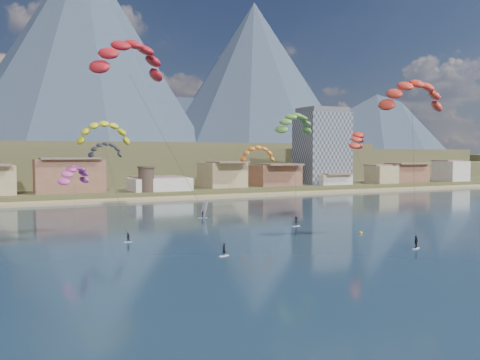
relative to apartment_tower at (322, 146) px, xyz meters
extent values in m
plane|color=black|center=(-85.00, -128.00, -17.82)|extent=(2400.00, 2400.00, 0.00)
cube|color=tan|center=(-85.00, -22.00, -17.57)|extent=(2200.00, 12.00, 0.90)
cube|color=brown|center=(-85.00, 432.00, -17.82)|extent=(2200.00, 900.00, 4.00)
cube|color=brown|center=(-45.00, 92.00, -8.32)|extent=(320.00, 150.00, 15.00)
cube|color=brown|center=(175.00, 77.00, -11.82)|extent=(240.00, 120.00, 8.00)
cone|color=#313D52|center=(15.00, 712.00, 164.18)|extent=(440.00, 440.00, 360.00)
cone|color=#313D52|center=(315.00, 672.00, 129.18)|extent=(380.00, 380.00, 290.00)
cone|color=#313D52|center=(595.00, 682.00, 109.18)|extent=(340.00, 340.00, 250.00)
cone|color=#313D52|center=(815.00, 692.00, 94.18)|extent=(320.00, 320.00, 220.00)
cube|color=#313D52|center=(-85.00, 772.00, 39.18)|extent=(2000.00, 200.00, 110.00)
cube|color=gray|center=(0.00, 0.00, -0.82)|extent=(20.00, 16.00, 30.00)
cube|color=#59595E|center=(0.00, 0.00, 15.18)|extent=(18.00, 14.40, 2.00)
cylinder|color=#47382D|center=(-80.00, -14.00, -11.82)|extent=(5.20, 5.20, 8.00)
cylinder|color=#47382D|center=(-80.00, -14.00, -7.52)|extent=(5.82, 5.82, 0.60)
cube|color=silver|center=(-95.99, -113.41, -17.77)|extent=(1.68, 0.98, 0.11)
imported|color=black|center=(-95.99, -113.41, -16.79)|extent=(0.78, 0.64, 1.85)
cylinder|color=#262626|center=(-101.21, -107.01, -3.63)|extent=(0.05, 0.05, 30.82)
cube|color=silver|center=(-105.72, -95.63, -17.78)|extent=(1.33, 0.55, 0.09)
imported|color=black|center=(-105.72, -95.63, -16.99)|extent=(0.79, 0.65, 1.48)
cylinder|color=#262626|center=(-106.51, -90.00, -8.96)|extent=(0.05, 0.05, 19.49)
cube|color=silver|center=(-66.63, -121.18, -17.76)|extent=(1.76, 1.13, 0.11)
imported|color=black|center=(-66.63, -121.18, -16.73)|extent=(1.24, 0.88, 1.95)
cylinder|color=#262626|center=(-62.66, -116.42, -5.77)|extent=(0.05, 0.05, 24.92)
cube|color=silver|center=(-70.36, -92.01, -17.76)|extent=(1.69, 0.61, 0.11)
imported|color=black|center=(-70.36, -92.01, -16.75)|extent=(1.28, 0.80, 1.91)
cylinder|color=#262626|center=(-66.94, -86.11, -7.36)|extent=(0.05, 0.05, 22.96)
cylinder|color=#262626|center=(-112.14, -84.57, -13.04)|extent=(0.04, 0.04, 12.01)
cylinder|color=#262626|center=(-100.37, -54.32, -10.64)|extent=(0.04, 0.04, 15.91)
cylinder|color=#262626|center=(-61.15, -61.62, -11.22)|extent=(0.04, 0.04, 14.93)
cylinder|color=#262626|center=(-46.94, -85.54, -9.58)|extent=(0.04, 0.04, 17.78)
cube|color=silver|center=(-82.61, -71.33, -17.77)|extent=(2.14, 1.70, 0.11)
imported|color=black|center=(-82.61, -71.33, -16.94)|extent=(0.90, 0.82, 1.54)
cube|color=white|center=(-82.25, -71.33, -15.84)|extent=(1.97, 2.40, 3.68)
sphere|color=gold|center=(-64.53, -105.29, -17.71)|extent=(0.64, 0.64, 0.64)
camera|label=1|loc=(-125.96, -180.79, -2.88)|focal=38.45mm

